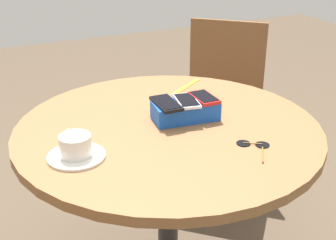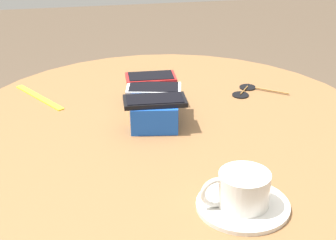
{
  "view_description": "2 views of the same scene",
  "coord_description": "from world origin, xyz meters",
  "px_view_note": "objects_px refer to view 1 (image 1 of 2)",
  "views": [
    {
      "loc": [
        0.57,
        1.21,
        1.39
      ],
      "look_at": [
        0.0,
        0.0,
        0.78
      ],
      "focal_mm": 50.0,
      "sensor_mm": 36.0,
      "label": 1
    },
    {
      "loc": [
        1.08,
        -0.18,
        1.32
      ],
      "look_at": [
        0.0,
        0.0,
        0.78
      ],
      "focal_mm": 60.0,
      "sensor_mm": 36.0,
      "label": 2
    }
  ],
  "objects_px": {
    "phone_red": "(204,98)",
    "phone_white": "(187,101)",
    "saucer": "(76,156)",
    "chair_far_side": "(220,108)",
    "sunglasses": "(254,145)",
    "phone_box": "(185,111)",
    "coffee_cup": "(75,145)",
    "phone_black": "(166,103)",
    "lanyard_strap": "(186,87)",
    "round_table": "(168,157)"
  },
  "relations": [
    {
      "from": "chair_far_side",
      "to": "round_table",
      "type": "bearing_deg",
      "value": 47.47
    },
    {
      "from": "round_table",
      "to": "phone_red",
      "type": "height_order",
      "value": "phone_red"
    },
    {
      "from": "coffee_cup",
      "to": "saucer",
      "type": "bearing_deg",
      "value": 93.25
    },
    {
      "from": "phone_white",
      "to": "phone_box",
      "type": "bearing_deg",
      "value": -26.93
    },
    {
      "from": "sunglasses",
      "to": "chair_far_side",
      "type": "xyz_separation_m",
      "value": [
        -0.44,
        -0.89,
        -0.31
      ]
    },
    {
      "from": "phone_box",
      "to": "sunglasses",
      "type": "bearing_deg",
      "value": 110.53
    },
    {
      "from": "lanyard_strap",
      "to": "chair_far_side",
      "type": "xyz_separation_m",
      "value": [
        -0.4,
        -0.38,
        -0.31
      ]
    },
    {
      "from": "round_table",
      "to": "saucer",
      "type": "bearing_deg",
      "value": 13.79
    },
    {
      "from": "round_table",
      "to": "chair_far_side",
      "type": "bearing_deg",
      "value": -132.53
    },
    {
      "from": "phone_red",
      "to": "coffee_cup",
      "type": "height_order",
      "value": "phone_red"
    },
    {
      "from": "coffee_cup",
      "to": "sunglasses",
      "type": "height_order",
      "value": "coffee_cup"
    },
    {
      "from": "phone_white",
      "to": "sunglasses",
      "type": "bearing_deg",
      "value": 109.99
    },
    {
      "from": "saucer",
      "to": "sunglasses",
      "type": "bearing_deg",
      "value": 162.51
    },
    {
      "from": "saucer",
      "to": "sunglasses",
      "type": "relative_size",
      "value": 1.14
    },
    {
      "from": "phone_white",
      "to": "phone_black",
      "type": "xyz_separation_m",
      "value": [
        0.07,
        -0.01,
        0.0
      ]
    },
    {
      "from": "round_table",
      "to": "chair_far_side",
      "type": "height_order",
      "value": "chair_far_side"
    },
    {
      "from": "round_table",
      "to": "coffee_cup",
      "type": "distance_m",
      "value": 0.36
    },
    {
      "from": "coffee_cup",
      "to": "sunglasses",
      "type": "relative_size",
      "value": 0.85
    },
    {
      "from": "phone_white",
      "to": "coffee_cup",
      "type": "bearing_deg",
      "value": 13.63
    },
    {
      "from": "round_table",
      "to": "phone_white",
      "type": "relative_size",
      "value": 7.3
    },
    {
      "from": "phone_black",
      "to": "lanyard_strap",
      "type": "relative_size",
      "value": 0.7
    },
    {
      "from": "phone_red",
      "to": "lanyard_strap",
      "type": "xyz_separation_m",
      "value": [
        -0.07,
        -0.27,
        -0.06
      ]
    },
    {
      "from": "phone_white",
      "to": "coffee_cup",
      "type": "relative_size",
      "value": 1.1
    },
    {
      "from": "saucer",
      "to": "sunglasses",
      "type": "height_order",
      "value": "saucer"
    },
    {
      "from": "round_table",
      "to": "chair_far_side",
      "type": "relative_size",
      "value": 1.1
    },
    {
      "from": "phone_black",
      "to": "coffee_cup",
      "type": "bearing_deg",
      "value": 17.6
    },
    {
      "from": "saucer",
      "to": "chair_far_side",
      "type": "bearing_deg",
      "value": -141.3
    },
    {
      "from": "lanyard_strap",
      "to": "chair_far_side",
      "type": "height_order",
      "value": "chair_far_side"
    },
    {
      "from": "phone_box",
      "to": "sunglasses",
      "type": "xyz_separation_m",
      "value": [
        -0.09,
        0.25,
        -0.03
      ]
    },
    {
      "from": "chair_far_side",
      "to": "lanyard_strap",
      "type": "bearing_deg",
      "value": 43.69
    },
    {
      "from": "round_table",
      "to": "phone_white",
      "type": "distance_m",
      "value": 0.2
    },
    {
      "from": "saucer",
      "to": "lanyard_strap",
      "type": "relative_size",
      "value": 0.83
    },
    {
      "from": "phone_white",
      "to": "phone_black",
      "type": "bearing_deg",
      "value": -6.2
    },
    {
      "from": "phone_white",
      "to": "chair_far_side",
      "type": "relative_size",
      "value": 0.15
    },
    {
      "from": "phone_red",
      "to": "saucer",
      "type": "bearing_deg",
      "value": 11.91
    },
    {
      "from": "phone_red",
      "to": "chair_far_side",
      "type": "relative_size",
      "value": 0.13
    },
    {
      "from": "phone_red",
      "to": "saucer",
      "type": "xyz_separation_m",
      "value": [
        0.45,
        0.1,
        -0.06
      ]
    },
    {
      "from": "phone_black",
      "to": "phone_red",
      "type": "bearing_deg",
      "value": 175.89
    },
    {
      "from": "phone_box",
      "to": "phone_red",
      "type": "bearing_deg",
      "value": 176.83
    },
    {
      "from": "phone_red",
      "to": "phone_white",
      "type": "height_order",
      "value": "phone_red"
    },
    {
      "from": "phone_black",
      "to": "coffee_cup",
      "type": "distance_m",
      "value": 0.34
    },
    {
      "from": "phone_box",
      "to": "phone_black",
      "type": "xyz_separation_m",
      "value": [
        0.07,
        -0.01,
        0.04
      ]
    },
    {
      "from": "lanyard_strap",
      "to": "phone_black",
      "type": "bearing_deg",
      "value": 51.36
    },
    {
      "from": "saucer",
      "to": "lanyard_strap",
      "type": "xyz_separation_m",
      "value": [
        -0.53,
        -0.36,
        -0.0
      ]
    },
    {
      "from": "phone_box",
      "to": "coffee_cup",
      "type": "relative_size",
      "value": 1.82
    },
    {
      "from": "phone_red",
      "to": "sunglasses",
      "type": "distance_m",
      "value": 0.26
    },
    {
      "from": "phone_white",
      "to": "sunglasses",
      "type": "height_order",
      "value": "phone_white"
    },
    {
      "from": "phone_white",
      "to": "sunglasses",
      "type": "distance_m",
      "value": 0.27
    },
    {
      "from": "phone_red",
      "to": "chair_far_side",
      "type": "bearing_deg",
      "value": -126.09
    },
    {
      "from": "phone_box",
      "to": "coffee_cup",
      "type": "xyz_separation_m",
      "value": [
        0.39,
        0.1,
        0.01
      ]
    }
  ]
}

